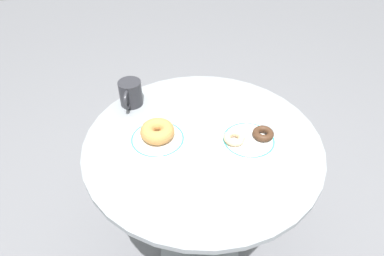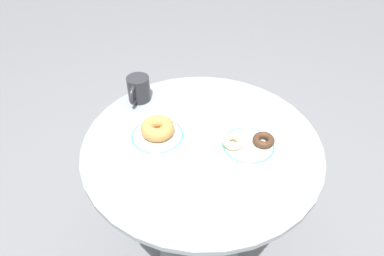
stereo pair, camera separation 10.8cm
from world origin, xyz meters
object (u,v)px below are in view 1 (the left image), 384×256
object	(u,v)px
donut_old_fashioned	(157,131)
paper_napkin	(226,200)
plate_right	(249,140)
cafe_table	(202,180)
coffee_mug	(130,94)
plate_left	(158,139)
donut_glazed	(234,138)
donut_chocolate	(263,134)

from	to	relation	value
donut_old_fashioned	paper_napkin	world-z (taller)	donut_old_fashioned
plate_right	donut_old_fashioned	xyz separation A→B (m)	(-0.28, 0.08, 0.03)
cafe_table	coffee_mug	world-z (taller)	coffee_mug
plate_left	coffee_mug	bearing A→B (deg)	104.81
donut_old_fashioned	donut_glazed	xyz separation A→B (m)	(0.23, -0.08, -0.01)
cafe_table	paper_napkin	size ratio (longest dim) A/B	5.45
donut_old_fashioned	paper_napkin	xyz separation A→B (m)	(0.13, -0.28, -0.03)
plate_left	donut_chocolate	distance (m)	0.33
coffee_mug	paper_napkin	bearing A→B (deg)	-68.49
paper_napkin	coffee_mug	size ratio (longest dim) A/B	1.17
cafe_table	plate_left	world-z (taller)	plate_left
plate_left	coffee_mug	world-z (taller)	coffee_mug
donut_glazed	cafe_table	bearing A→B (deg)	158.86
donut_old_fashioned	coffee_mug	xyz separation A→B (m)	(-0.06, 0.21, 0.01)
donut_glazed	coffee_mug	xyz separation A→B (m)	(-0.29, 0.29, 0.02)
donut_old_fashioned	donut_chocolate	distance (m)	0.33
plate_left	donut_old_fashioned	bearing A→B (deg)	71.41
donut_glazed	coffee_mug	world-z (taller)	coffee_mug
plate_left	plate_right	xyz separation A→B (m)	(0.28, -0.08, -0.00)
plate_right	paper_napkin	xyz separation A→B (m)	(-0.14, -0.20, -0.00)
cafe_table	donut_old_fashioned	xyz separation A→B (m)	(-0.14, 0.04, 0.22)
plate_left	donut_glazed	xyz separation A→B (m)	(0.23, -0.07, 0.02)
donut_glazed	paper_napkin	bearing A→B (deg)	-114.76
plate_left	paper_napkin	bearing A→B (deg)	-63.68
donut_chocolate	donut_glazed	xyz separation A→B (m)	(-0.10, 0.00, 0.00)
plate_right	donut_old_fashioned	size ratio (longest dim) A/B	1.56
cafe_table	donut_chocolate	xyz separation A→B (m)	(0.19, -0.04, 0.21)
donut_old_fashioned	donut_glazed	world-z (taller)	donut_old_fashioned
plate_right	donut_old_fashioned	bearing A→B (deg)	163.08
donut_old_fashioned	donut_chocolate	world-z (taller)	donut_old_fashioned
donut_chocolate	donut_glazed	size ratio (longest dim) A/B	1.00
donut_glazed	coffee_mug	size ratio (longest dim) A/B	0.57
cafe_table	donut_glazed	bearing A→B (deg)	-21.14
donut_glazed	coffee_mug	distance (m)	0.41
plate_left	donut_glazed	bearing A→B (deg)	-17.34
coffee_mug	plate_right	bearing A→B (deg)	-41.04
cafe_table	donut_chocolate	size ratio (longest dim) A/B	11.21
donut_old_fashioned	paper_napkin	distance (m)	0.31
plate_right	donut_chocolate	xyz separation A→B (m)	(0.05, 0.00, 0.02)
plate_left	coffee_mug	xyz separation A→B (m)	(-0.06, 0.21, 0.04)
cafe_table	plate_right	bearing A→B (deg)	-16.36
donut_chocolate	donut_glazed	bearing A→B (deg)	177.63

